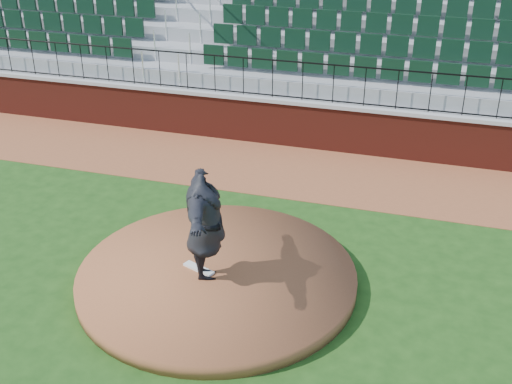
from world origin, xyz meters
TOP-DOWN VIEW (x-y plane):
  - ground at (0.00, 0.00)m, footprint 90.00×90.00m
  - warning_track at (0.00, 5.40)m, footprint 34.00×3.20m
  - field_wall at (0.00, 7.00)m, footprint 34.00×0.35m
  - wall_cap at (0.00, 7.00)m, footprint 34.00×0.45m
  - wall_railing at (0.00, 7.00)m, footprint 34.00×0.05m
  - seating_stands at (0.00, 9.72)m, footprint 34.00×5.10m
  - concourse_wall at (0.00, 12.52)m, footprint 34.00×0.50m
  - pitchers_mound at (-0.37, 0.27)m, footprint 5.04×5.04m
  - pitching_rubber at (-0.69, 0.20)m, footprint 0.64×0.37m
  - pitcher at (-0.47, 0.06)m, footprint 1.48×2.55m

SIDE VIEW (x-z plane):
  - ground at x=0.00m, z-range 0.00..0.00m
  - warning_track at x=0.00m, z-range 0.00..0.01m
  - pitchers_mound at x=-0.37m, z-range 0.00..0.25m
  - pitching_rubber at x=-0.69m, z-range 0.25..0.29m
  - field_wall at x=0.00m, z-range 0.00..1.20m
  - wall_cap at x=0.00m, z-range 1.20..1.30m
  - pitcher at x=-0.47m, z-range 0.25..2.26m
  - wall_railing at x=0.00m, z-range 1.30..2.30m
  - seating_stands at x=0.00m, z-range 0.00..4.60m
  - concourse_wall at x=0.00m, z-range 0.00..5.50m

